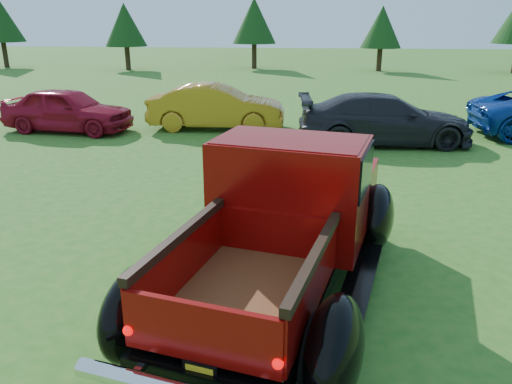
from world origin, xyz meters
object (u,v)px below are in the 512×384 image
Objects in this scene: tree_mid_right at (382,27)px; show_car_red at (68,110)px; show_car_yellow at (217,107)px; tree_west at (125,25)px; tree_mid_left at (254,21)px; show_car_grey at (385,119)px; pickup_truck at (290,215)px.

tree_mid_right reaches higher than show_car_red.
tree_mid_right is 0.99× the size of show_car_yellow.
tree_west is 21.53m from show_car_red.
show_car_red is at bearing -98.95° from tree_mid_left.
show_car_yellow is at bearing 69.24° from show_car_grey.
show_car_red is at bearing 98.35° from show_car_yellow.
tree_west reaches higher than show_car_grey.
pickup_truck is 8.77m from show_car_grey.
show_car_yellow is (10.15, -19.79, -2.38)m from tree_west.
tree_mid_left is 32.11m from pickup_truck.
pickup_truck is 10.38m from show_car_yellow.
show_car_grey is at bearing -109.03° from show_car_yellow.
tree_mid_right is (18.00, 1.00, -0.14)m from tree_west.
tree_mid_right reaches higher than pickup_truck.
tree_mid_left is at bearing 110.15° from pickup_truck.
tree_mid_right is 31.24m from pickup_truck.
show_car_red is (-12.57, -21.69, -2.26)m from tree_mid_right.
tree_mid_right is at bearing 3.18° from tree_west.
pickup_truck reaches higher than show_car_red.
tree_mid_right is at bearing -6.34° from tree_mid_left.
tree_mid_right is 25.18m from show_car_red.
tree_mid_right is 0.76× the size of pickup_truck.
show_car_red is at bearing 142.79° from pickup_truck.
tree_west is at bearing 126.56° from pickup_truck.
show_car_red is 9.99m from show_car_grey.
pickup_truck is 1.15× the size of show_car_grey.
tree_west is 32.55m from pickup_truck.
tree_west is 9.22m from tree_mid_left.
show_car_grey is (5.24, -1.55, -0.01)m from show_car_yellow.
tree_mid_left is at bearing 12.53° from tree_west.
pickup_truck is at bearing -99.25° from tree_mid_right.
tree_west is 0.92× the size of tree_mid_left.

